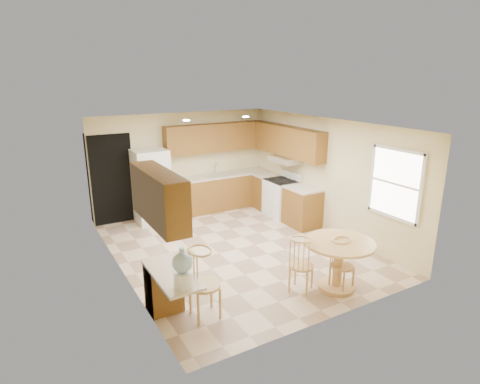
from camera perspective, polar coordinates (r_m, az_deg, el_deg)
floor at (r=8.16m, az=-0.39°, el=-8.10°), size 5.50×5.50×0.00m
ceiling at (r=7.48m, az=-0.43°, el=9.61°), size 4.50×5.50×0.02m
wall_back at (r=10.14m, az=-8.13°, el=4.09°), size 4.50×0.02×2.50m
wall_front at (r=5.63m, az=13.63°, el=-6.38°), size 4.50×0.02×2.50m
wall_left at (r=6.95m, az=-16.78°, el=-2.23°), size 0.02×5.50×2.50m
wall_right at (r=9.01m, az=12.13°, el=2.34°), size 0.02×5.50×2.50m
doorway at (r=9.68m, az=-17.69°, el=1.66°), size 0.90×0.02×2.10m
base_cab_back at (r=10.42m, az=-2.88°, el=-0.04°), size 2.75×0.60×0.87m
counter_back at (r=10.30m, az=-2.91°, el=2.39°), size 2.75×0.63×0.04m
base_cab_right_a at (r=10.46m, az=3.87°, el=-0.01°), size 0.60×0.59×0.87m
counter_right_a at (r=10.34m, az=3.92°, el=2.41°), size 0.63×0.59×0.04m
base_cab_right_b at (r=9.34m, az=8.83°, el=-2.20°), size 0.60×0.80×0.87m
counter_right_b at (r=9.21m, az=8.95°, el=0.49°), size 0.63×0.80×0.04m
upper_cab_back at (r=10.23m, az=-3.34°, el=7.76°), size 2.75×0.33×0.70m
upper_cab_right at (r=9.71m, az=6.83°, el=7.20°), size 0.33×2.42×0.70m
upper_cab_left at (r=5.33m, az=-11.48°, el=-0.69°), size 0.33×1.40×0.70m
sink at (r=10.29m, az=-3.04°, el=2.49°), size 0.78×0.44×0.01m
range_hood at (r=9.71m, az=6.45°, el=4.64°), size 0.50×0.76×0.14m
desk_pedestal at (r=6.19m, az=-10.78°, el=-13.18°), size 0.48×0.42×0.72m
desk_top at (r=5.69m, az=-9.68°, el=-11.47°), size 0.50×1.20×0.04m
window at (r=7.71m, az=21.28°, el=1.12°), size 0.06×1.12×1.30m
can_light_a at (r=8.33m, az=-7.62°, el=10.07°), size 0.14×0.14×0.02m
can_light_b at (r=8.96m, az=0.81°, el=10.65°), size 0.14×0.14×0.02m
refrigerator at (r=9.60m, az=-12.50°, el=0.80°), size 0.76×0.74×1.73m
stove at (r=9.90m, az=5.92°, el=-0.80°), size 0.65×0.76×1.09m
dining_table at (r=6.73m, az=13.82°, el=-9.10°), size 1.12×1.12×0.83m
chair_table_a at (r=6.50m, az=9.25°, el=-9.69°), size 0.40×0.51×0.91m
chair_table_b at (r=6.69m, az=14.89°, el=-9.57°), size 0.38×0.39×0.85m
chair_desk at (r=5.74m, az=-4.66°, el=-12.27°), size 0.46×0.60×1.05m
water_crock at (r=5.22m, az=-8.16°, el=-10.82°), size 0.26×0.26×0.54m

